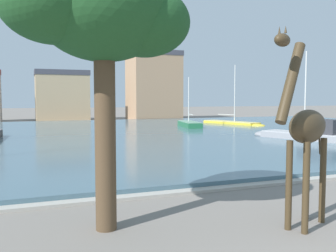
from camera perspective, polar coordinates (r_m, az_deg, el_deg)
The scene contains 9 objects.
harbor_water at distance 35.46m, azimuth -11.71°, elevation -1.35°, with size 85.65×44.34×0.29m, color #476675.
quay_edge_coping at distance 14.07m, azimuth 3.35°, elevation -10.00°, with size 85.65×0.50×0.12m, color #ADA89E.
giraffe_statue at distance 10.62m, azimuth 20.38°, elevation -0.65°, with size 2.81×1.77×5.21m.
sailboat_yellow at distance 48.25m, azimuth 10.35°, elevation 0.34°, with size 4.61×9.53×7.83m.
sailboat_green at distance 43.54m, azimuth 3.14°, elevation 0.17°, with size 2.65×6.59×6.05m.
sailboat_grey at distance 31.64m, azimuth 20.32°, elevation -1.31°, with size 4.96×9.47×7.27m.
shade_tree at distance 10.03m, azimuth -10.43°, elevation 16.62°, with size 4.83×3.55×7.13m.
townhouse_wide_warehouse at distance 63.12m, azimuth -16.00°, elevation 4.51°, with size 8.36×6.38×8.08m.
townhouse_corner_house at distance 64.05m, azimuth -2.25°, elevation 6.21°, with size 8.35×7.15×11.54m.
Camera 1 is at (-5.62, -3.99, 3.50)m, focal length 39.65 mm.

